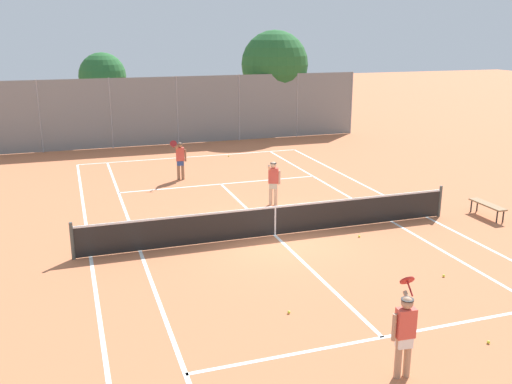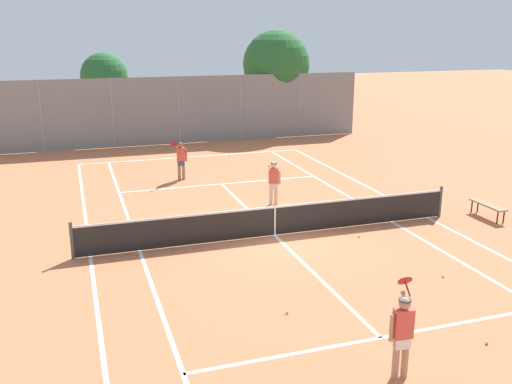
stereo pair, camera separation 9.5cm
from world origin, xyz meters
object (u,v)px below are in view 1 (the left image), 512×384
(loose_tennis_ball_0, at_px, (444,276))
(loose_tennis_ball_3, at_px, (289,312))
(tennis_net, at_px, (275,220))
(loose_tennis_ball_1, at_px, (102,243))
(loose_tennis_ball_4, at_px, (488,342))
(tree_behind_left, at_px, (102,77))
(courtside_bench, at_px, (487,205))
(player_far_right, at_px, (273,181))
(player_near_side, at_px, (405,331))
(loose_tennis_ball_2, at_px, (359,236))
(loose_tennis_ball_5, at_px, (229,156))
(tree_behind_right, at_px, (273,66))
(player_far_left, at_px, (180,158))

(loose_tennis_ball_0, distance_m, loose_tennis_ball_3, 4.54)
(loose_tennis_ball_3, bearing_deg, tennis_net, 73.22)
(loose_tennis_ball_1, bearing_deg, loose_tennis_ball_0, -32.24)
(loose_tennis_ball_4, distance_m, tree_behind_left, 27.14)
(courtside_bench, bearing_deg, player_far_right, 150.77)
(player_near_side, distance_m, courtside_bench, 10.60)
(loose_tennis_ball_1, relative_size, loose_tennis_ball_4, 1.00)
(loose_tennis_ball_0, xyz_separation_m, loose_tennis_ball_2, (-0.66, 3.29, 0.00))
(loose_tennis_ball_0, bearing_deg, loose_tennis_ball_2, 101.31)
(loose_tennis_ball_0, xyz_separation_m, courtside_bench, (4.39, 3.69, 0.38))
(loose_tennis_ball_5, xyz_separation_m, courtside_bench, (5.71, -11.93, 0.38))
(player_far_right, relative_size, loose_tennis_ball_2, 24.24)
(courtside_bench, bearing_deg, player_near_side, -137.66)
(tree_behind_right, bearing_deg, loose_tennis_ball_0, -98.35)
(player_far_left, bearing_deg, player_far_right, -61.99)
(loose_tennis_ball_2, xyz_separation_m, loose_tennis_ball_5, (-0.66, 12.33, 0.00))
(loose_tennis_ball_5, bearing_deg, tree_behind_left, 124.90)
(tennis_net, height_order, loose_tennis_ball_4, tennis_net)
(player_near_side, relative_size, loose_tennis_ball_3, 26.88)
(loose_tennis_ball_2, distance_m, loose_tennis_ball_3, 5.44)
(courtside_bench, bearing_deg, loose_tennis_ball_4, -129.48)
(loose_tennis_ball_1, bearing_deg, tree_behind_right, 55.15)
(player_far_right, relative_size, loose_tennis_ball_1, 24.24)
(tennis_net, height_order, loose_tennis_ball_0, tennis_net)
(loose_tennis_ball_2, distance_m, tree_behind_right, 18.93)
(tree_behind_left, height_order, tree_behind_right, tree_behind_right)
(loose_tennis_ball_3, distance_m, tree_behind_right, 23.59)
(tree_behind_left, bearing_deg, player_far_right, -73.75)
(player_far_left, distance_m, loose_tennis_ball_5, 4.96)
(loose_tennis_ball_4, distance_m, tree_behind_right, 25.12)
(player_far_right, distance_m, loose_tennis_ball_4, 10.37)
(tennis_net, distance_m, tree_behind_right, 18.56)
(player_far_right, xyz_separation_m, loose_tennis_ball_4, (0.87, -10.29, -0.88))
(loose_tennis_ball_3, xyz_separation_m, courtside_bench, (8.90, 4.25, 0.38))
(tennis_net, bearing_deg, loose_tennis_ball_5, 81.31)
(loose_tennis_ball_2, relative_size, courtside_bench, 0.04)
(tennis_net, distance_m, loose_tennis_ball_4, 7.55)
(tennis_net, relative_size, loose_tennis_ball_3, 181.82)
(loose_tennis_ball_3, xyz_separation_m, tree_behind_left, (-2.18, 23.88, 3.43))
(loose_tennis_ball_5, bearing_deg, loose_tennis_ball_3, -101.16)
(loose_tennis_ball_4, bearing_deg, player_near_side, -169.63)
(player_near_side, bearing_deg, courtside_bench, 42.34)
(courtside_bench, height_order, tree_behind_right, tree_behind_right)
(loose_tennis_ball_1, bearing_deg, courtside_bench, -6.67)
(loose_tennis_ball_2, distance_m, loose_tennis_ball_5, 12.35)
(player_far_left, bearing_deg, loose_tennis_ball_5, 49.68)
(tree_behind_left, bearing_deg, player_near_side, -83.08)
(loose_tennis_ball_4, height_order, tree_behind_left, tree_behind_left)
(loose_tennis_ball_0, xyz_separation_m, loose_tennis_ball_1, (-8.17, 5.16, 0.00))
(player_far_left, bearing_deg, tree_behind_right, 51.31)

